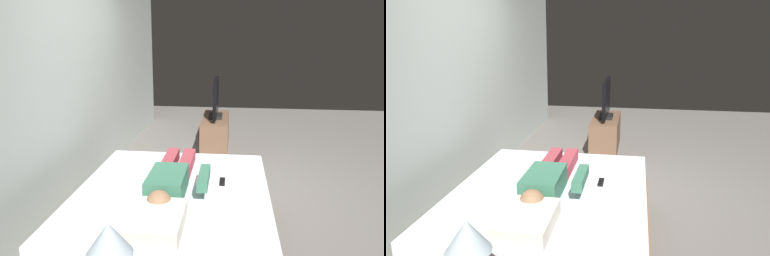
% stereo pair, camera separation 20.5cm
% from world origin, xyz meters
% --- Properties ---
extents(ground_plane, '(10.00, 10.00, 0.00)m').
position_xyz_m(ground_plane, '(0.00, 0.00, 0.00)').
color(ground_plane, slate).
extents(back_wall, '(6.40, 0.10, 2.80)m').
position_xyz_m(back_wall, '(0.40, 1.61, 1.40)').
color(back_wall, silver).
rests_on(back_wall, ground).
extents(bed, '(1.91, 1.62, 0.54)m').
position_xyz_m(bed, '(-1.03, 0.38, 0.26)').
color(bed, brown).
rests_on(bed, ground).
extents(pillow, '(0.48, 0.34, 0.12)m').
position_xyz_m(pillow, '(-1.67, 0.38, 0.60)').
color(pillow, silver).
rests_on(pillow, bed).
extents(person, '(1.26, 0.46, 0.18)m').
position_xyz_m(person, '(-1.00, 0.39, 0.62)').
color(person, '#387056').
rests_on(person, bed).
extents(remote, '(0.15, 0.04, 0.02)m').
position_xyz_m(remote, '(-0.85, -0.01, 0.55)').
color(remote, black).
rests_on(remote, bed).
extents(tv_stand, '(1.10, 0.40, 0.50)m').
position_xyz_m(tv_stand, '(1.74, 0.17, 0.25)').
color(tv_stand, brown).
rests_on(tv_stand, ground).
extents(tv, '(0.88, 0.20, 0.59)m').
position_xyz_m(tv, '(1.74, 0.17, 0.78)').
color(tv, black).
rests_on(tv, tv_stand).
extents(lamp, '(0.22, 0.22, 0.42)m').
position_xyz_m(lamp, '(-2.29, 0.46, 0.85)').
color(lamp, '#59595B').
rests_on(lamp, nightstand).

